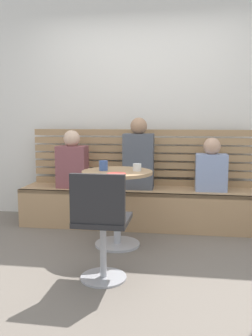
{
  "coord_description": "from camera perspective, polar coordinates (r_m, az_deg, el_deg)",
  "views": [
    {
      "loc": [
        0.45,
        -2.84,
        1.24
      ],
      "look_at": [
        -0.07,
        0.66,
        0.75
      ],
      "focal_mm": 38.54,
      "sensor_mm": 36.0,
      "label": 1
    }
  ],
  "objects": [
    {
      "name": "cup_ceramic_white",
      "position": [
        3.44,
        1.76,
        0.11
      ],
      "size": [
        0.08,
        0.08,
        0.07
      ],
      "primitive_type": "cylinder",
      "color": "white",
      "rests_on": "cafe_table"
    },
    {
      "name": "white_chair",
      "position": [
        2.72,
        -3.96,
        -8.65
      ],
      "size": [
        0.41,
        0.41,
        0.85
      ],
      "color": "#ADADB2",
      "rests_on": "ground"
    },
    {
      "name": "person_adult",
      "position": [
        4.09,
        2.04,
        1.76
      ],
      "size": [
        0.34,
        0.22,
        0.81
      ],
      "color": "#4C515B",
      "rests_on": "booth_bench"
    },
    {
      "name": "cafe_table",
      "position": [
        3.49,
        -1.39,
        -4.05
      ],
      "size": [
        0.68,
        0.68,
        0.74
      ],
      "color": "#ADADB2",
      "rests_on": "ground"
    },
    {
      "name": "booth_bench",
      "position": [
        4.19,
        1.97,
        -6.2
      ],
      "size": [
        2.7,
        0.52,
        0.44
      ],
      "color": "tan",
      "rests_on": "ground"
    },
    {
      "name": "person_child_left",
      "position": [
        4.1,
        13.33,
        0.05
      ],
      "size": [
        0.34,
        0.22,
        0.59
      ],
      "color": "#8C9EC6",
      "rests_on": "booth_bench"
    },
    {
      "name": "booth_backrest",
      "position": [
        4.33,
        2.36,
        1.74
      ],
      "size": [
        2.65,
        0.04,
        0.67
      ],
      "color": "#A68157",
      "rests_on": "booth_bench"
    },
    {
      "name": "back_wall",
      "position": [
        4.51,
        2.68,
        10.52
      ],
      "size": [
        5.2,
        0.1,
        2.9
      ],
      "primitive_type": "cube",
      "color": "silver",
      "rests_on": "ground"
    },
    {
      "name": "ground",
      "position": [
        3.13,
        -0.6,
        -15.42
      ],
      "size": [
        8.0,
        8.0,
        0.0
      ],
      "primitive_type": "plane",
      "color": "#70665B"
    },
    {
      "name": "cup_mug_blue",
      "position": [
        3.48,
        -3.59,
        0.39
      ],
      "size": [
        0.08,
        0.08,
        0.09
      ],
      "primitive_type": "cylinder",
      "color": "#3D5B9E",
      "rests_on": "cafe_table"
    },
    {
      "name": "person_child_middle",
      "position": [
        4.22,
        -8.5,
        0.9
      ],
      "size": [
        0.34,
        0.22,
        0.66
      ],
      "color": "brown",
      "rests_on": "booth_bench"
    },
    {
      "name": "plate_small",
      "position": [
        3.23,
        -1.54,
        -0.92
      ],
      "size": [
        0.17,
        0.17,
        0.01
      ],
      "primitive_type": "cylinder",
      "color": "#DB4C42",
      "rests_on": "cafe_table"
    }
  ]
}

